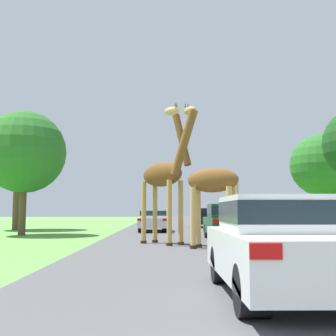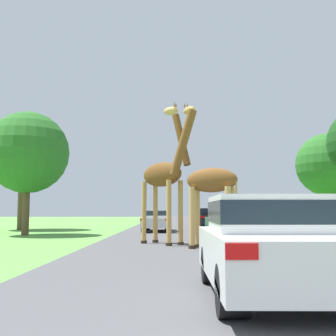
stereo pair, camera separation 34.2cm
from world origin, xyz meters
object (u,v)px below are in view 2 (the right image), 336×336
car_verge_right (230,221)px  tree_centre_back (24,152)px  car_lead_maroon (271,243)px  tree_right_cluster (328,165)px  giraffe_companion (206,182)px  car_queue_right (243,219)px  giraffe_near_road (164,178)px  tree_far_right (28,153)px  car_queue_left (211,217)px  car_far_ahead (157,219)px

car_verge_right → tree_centre_back: size_ratio=0.51×
car_lead_maroon → tree_right_cluster: (11.36, 27.99, 4.19)m
giraffe_companion → car_verge_right: giraffe_companion is taller
giraffe_companion → car_queue_right: giraffe_companion is taller
giraffe_near_road → tree_far_right: tree_far_right is taller
car_verge_right → tree_right_cluster: bearing=57.0°
car_verge_right → tree_centre_back: tree_centre_back is taller
car_verge_right → giraffe_companion: bearing=-107.7°
giraffe_companion → car_verge_right: size_ratio=1.31×
tree_right_cluster → giraffe_companion: bearing=-120.1°
car_queue_left → tree_far_right: tree_far_right is taller
car_far_ahead → tree_far_right: (-6.64, -4.17, 3.56)m
giraffe_companion → tree_centre_back: 17.66m
tree_centre_back → tree_right_cluster: (22.70, 6.66, -0.19)m
car_far_ahead → tree_far_right: size_ratio=0.75×
car_lead_maroon → giraffe_near_road: bearing=100.4°
car_far_ahead → tree_far_right: tree_far_right is taller
car_queue_left → car_queue_right: bearing=-81.6°
tree_far_right → car_verge_right: bearing=-17.4°
car_queue_left → giraffe_companion: bearing=-95.9°
giraffe_companion → tree_right_cluster: tree_right_cluster is taller
car_lead_maroon → tree_centre_back: (-11.34, 21.33, 4.38)m
car_verge_right → tree_centre_back: 16.03m
car_queue_right → car_queue_left: car_queue_right is taller
tree_right_cluster → tree_far_right: (-20.36, -12.63, -0.70)m
car_verge_right → tree_far_right: 11.13m
tree_centre_back → tree_right_cluster: 23.66m
giraffe_near_road → car_queue_left: bearing=-142.9°
giraffe_companion → car_lead_maroon: giraffe_companion is taller
giraffe_near_road → giraffe_companion: size_ratio=1.01×
car_lead_maroon → tree_right_cluster: tree_right_cluster is taller
car_queue_right → car_far_ahead: 5.20m
car_queue_right → car_far_ahead: size_ratio=0.91×
giraffe_near_road → car_queue_left: 16.48m
car_verge_right → tree_far_right: size_ratio=0.61×
giraffe_near_road → car_queue_right: bearing=-158.6°
giraffe_companion → tree_centre_back: (-11.05, 13.47, 2.92)m
car_queue_right → tree_centre_back: 15.00m
car_queue_right → tree_centre_back: bearing=167.2°
tree_centre_back → car_queue_right: bearing=-12.8°
car_queue_right → tree_far_right: 12.48m
car_queue_right → car_far_ahead: (-5.01, 1.39, -0.05)m
tree_centre_back → car_verge_right: bearing=-36.3°
giraffe_companion → car_verge_right: bearing=6.6°
tree_far_right → car_far_ahead: bearing=32.2°
giraffe_near_road → tree_far_right: 9.40m
car_queue_left → tree_far_right: bearing=-135.6°
car_queue_right → car_queue_left: bearing=98.4°
tree_centre_back → giraffe_near_road: bearing=-50.7°
giraffe_companion → tree_far_right: 11.67m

